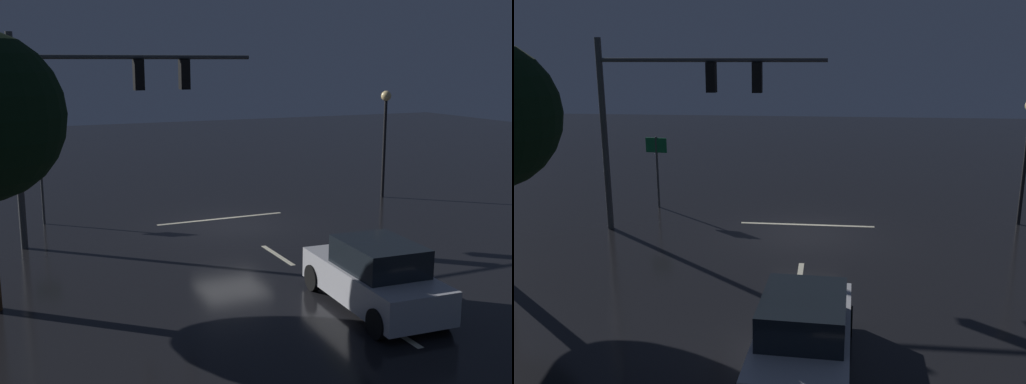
# 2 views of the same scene
# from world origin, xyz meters

# --- Properties ---
(ground_plane) EXTENTS (80.00, 80.00, 0.00)m
(ground_plane) POSITION_xyz_m (0.00, 0.00, 0.00)
(ground_plane) COLOR black
(traffic_signal_assembly) EXTENTS (7.91, 0.47, 6.78)m
(traffic_signal_assembly) POSITION_xyz_m (4.66, 0.11, 4.68)
(traffic_signal_assembly) COLOR #383A3D
(traffic_signal_assembly) RESTS_ON ground_plane
(lane_dash_far) EXTENTS (0.16, 2.20, 0.01)m
(lane_dash_far) POSITION_xyz_m (0.00, 4.00, 0.00)
(lane_dash_far) COLOR beige
(lane_dash_far) RESTS_ON ground_plane
(lane_dash_mid) EXTENTS (0.16, 2.20, 0.01)m
(lane_dash_mid) POSITION_xyz_m (0.00, 10.00, 0.00)
(lane_dash_mid) COLOR beige
(lane_dash_mid) RESTS_ON ground_plane
(stop_bar) EXTENTS (5.00, 0.16, 0.01)m
(stop_bar) POSITION_xyz_m (0.00, -1.07, 0.00)
(stop_bar) COLOR beige
(stop_bar) RESTS_ON ground_plane
(car_approaching) EXTENTS (2.07, 4.44, 1.70)m
(car_approaching) POSITION_xyz_m (-0.34, 8.81, 0.80)
(car_approaching) COLOR #B7B7BC
(car_approaching) RESTS_ON ground_plane
(street_lamp_left_kerb) EXTENTS (0.44, 0.44, 4.66)m
(street_lamp_left_kerb) POSITION_xyz_m (-7.91, -1.99, 3.30)
(street_lamp_left_kerb) COLOR black
(street_lamp_left_kerb) RESTS_ON ground_plane
(route_sign) EXTENTS (0.90, 0.17, 2.98)m
(route_sign) POSITION_xyz_m (6.29, -2.91, 2.14)
(route_sign) COLOR #383A3D
(route_sign) RESTS_ON ground_plane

